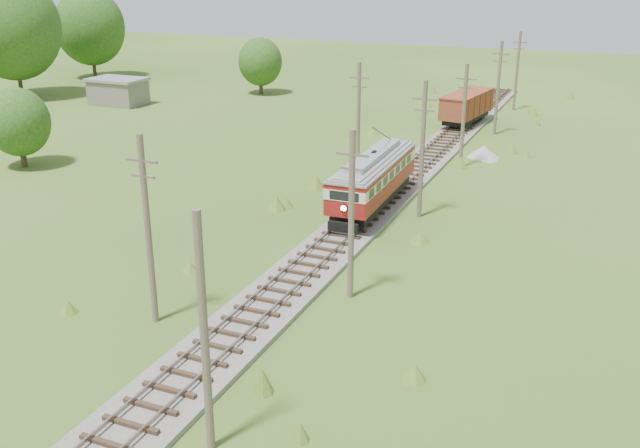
% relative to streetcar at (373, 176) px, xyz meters
% --- Properties ---
extents(railbed_main, '(3.60, 96.00, 0.57)m').
position_rel_streetcar_xyz_m(railbed_main, '(-0.00, 3.18, -2.32)').
color(railbed_main, '#605B54').
rests_on(railbed_main, ground).
extents(streetcar, '(3.03, 11.76, 5.34)m').
position_rel_streetcar_xyz_m(streetcar, '(0.00, 0.00, 0.00)').
color(streetcar, black).
rests_on(streetcar, ground).
extents(gondola, '(3.94, 8.96, 2.88)m').
position_rel_streetcar_xyz_m(gondola, '(-0.00, 28.79, -0.40)').
color(gondola, black).
rests_on(gondola, ground).
extents(gravel_pile, '(2.82, 2.99, 1.03)m').
position_rel_streetcar_xyz_m(gravel_pile, '(4.21, 16.98, -2.04)').
color(gravel_pile, gray).
rests_on(gravel_pile, ground).
extents(utility_pole_r_1, '(0.30, 0.30, 8.80)m').
position_rel_streetcar_xyz_m(utility_pole_r_1, '(3.10, -25.82, 1.88)').
color(utility_pole_r_1, brown).
rests_on(utility_pole_r_1, ground).
extents(utility_pole_r_2, '(1.60, 0.30, 8.60)m').
position_rel_streetcar_xyz_m(utility_pole_r_2, '(3.30, -12.82, 1.91)').
color(utility_pole_r_2, brown).
rests_on(utility_pole_r_2, ground).
extents(utility_pole_r_3, '(1.60, 0.30, 9.00)m').
position_rel_streetcar_xyz_m(utility_pole_r_3, '(3.20, 0.18, 2.11)').
color(utility_pole_r_3, brown).
rests_on(utility_pole_r_3, ground).
extents(utility_pole_r_4, '(1.60, 0.30, 8.40)m').
position_rel_streetcar_xyz_m(utility_pole_r_4, '(3.00, 13.18, 1.81)').
color(utility_pole_r_4, brown).
rests_on(utility_pole_r_4, ground).
extents(utility_pole_r_5, '(1.60, 0.30, 8.90)m').
position_rel_streetcar_xyz_m(utility_pole_r_5, '(3.40, 26.18, 2.06)').
color(utility_pole_r_5, brown).
rests_on(utility_pole_r_5, ground).
extents(utility_pole_r_6, '(1.60, 0.30, 8.70)m').
position_rel_streetcar_xyz_m(utility_pole_r_6, '(3.20, 39.18, 1.96)').
color(utility_pole_r_6, brown).
rests_on(utility_pole_r_6, ground).
extents(utility_pole_l_a, '(1.60, 0.30, 9.00)m').
position_rel_streetcar_xyz_m(utility_pole_l_a, '(-4.20, -18.82, 2.11)').
color(utility_pole_l_a, brown).
rests_on(utility_pole_l_a, ground).
extents(utility_pole_l_b, '(1.60, 0.30, 8.60)m').
position_rel_streetcar_xyz_m(utility_pole_l_b, '(-4.50, 9.18, 1.91)').
color(utility_pole_l_b, brown).
rests_on(utility_pole_l_b, ground).
extents(tree_left_4, '(11.34, 11.34, 14.61)m').
position_rel_streetcar_xyz_m(tree_left_4, '(-54.00, 23.18, 5.85)').
color(tree_left_4, '#38281C').
rests_on(tree_left_4, ground).
extents(tree_left_5, '(9.66, 9.66, 12.44)m').
position_rel_streetcar_xyz_m(tree_left_5, '(-56.00, 39.18, 4.61)').
color(tree_left_5, '#38281C').
rests_on(tree_left_5, ground).
extents(tree_mid_a, '(5.46, 5.46, 7.03)m').
position_rel_streetcar_xyz_m(tree_mid_a, '(-28.00, 37.18, 1.51)').
color(tree_mid_a, '#38281C').
rests_on(tree_mid_a, ground).
extents(tree_mid_c, '(5.04, 5.04, 6.49)m').
position_rel_streetcar_xyz_m(tree_mid_c, '(-30.00, -0.82, 1.19)').
color(tree_mid_c, '#38281C').
rests_on(tree_mid_c, ground).
extents(shed, '(6.40, 4.40, 3.10)m').
position_rel_streetcar_xyz_m(shed, '(-40.00, 24.18, -0.94)').
color(shed, slate).
rests_on(shed, ground).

